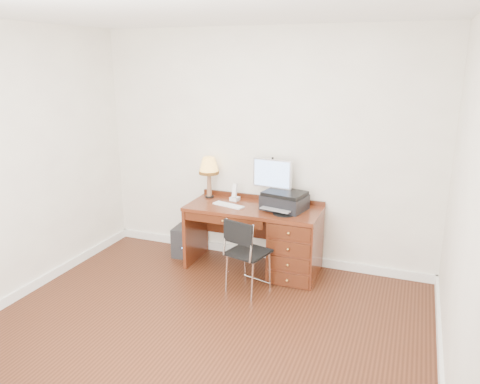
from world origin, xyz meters
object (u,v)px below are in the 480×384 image
at_px(leg_lamp, 209,168).
at_px(chair, 246,249).
at_px(equipment_box, 188,241).
at_px(phone, 235,196).
at_px(desk, 281,239).
at_px(monitor, 272,176).
at_px(printer, 285,201).

height_order(leg_lamp, chair, leg_lamp).
distance_m(leg_lamp, equipment_box, 0.97).
height_order(chair, equipment_box, chair).
xyz_separation_m(phone, equipment_box, (-0.59, -0.09, -0.63)).
distance_m(desk, monitor, 0.71).
xyz_separation_m(desk, chair, (-0.19, -0.58, 0.08)).
relative_size(desk, monitor, 2.85).
bearing_deg(monitor, equipment_box, -168.59).
bearing_deg(chair, monitor, 102.69).
relative_size(desk, phone, 7.47).
relative_size(printer, chair, 0.64).
bearing_deg(desk, equipment_box, 177.06).
relative_size(desk, printer, 2.92).
distance_m(desk, leg_lamp, 1.18).
bearing_deg(chair, printer, 85.90).
distance_m(phone, equipment_box, 0.87).
height_order(leg_lamp, equipment_box, leg_lamp).
bearing_deg(monitor, printer, -26.16).
distance_m(phone, chair, 0.90).
height_order(monitor, phone, monitor).
height_order(desk, equipment_box, desk).
relative_size(printer, phone, 2.56).
height_order(monitor, equipment_box, monitor).
height_order(monitor, leg_lamp, monitor).
distance_m(desk, equipment_box, 1.23).
height_order(phone, chair, phone).
bearing_deg(printer, equipment_box, -169.04).
bearing_deg(phone, monitor, 9.64).
relative_size(leg_lamp, equipment_box, 1.34).
bearing_deg(equipment_box, phone, 4.36).
bearing_deg(leg_lamp, chair, -44.94).
distance_m(printer, leg_lamp, 1.01).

